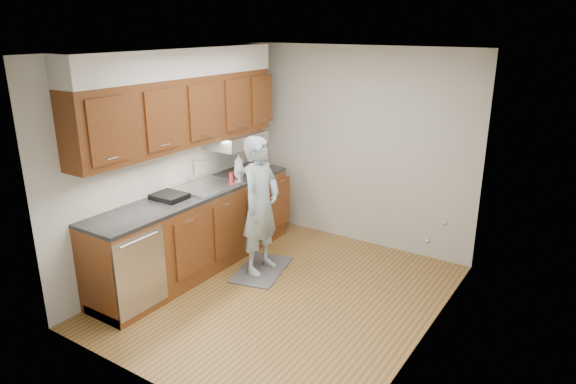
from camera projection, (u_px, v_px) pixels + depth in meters
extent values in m
plane|color=olive|center=(284.00, 295.00, 5.45)|extent=(3.50, 3.50, 0.00)
plane|color=white|center=(283.00, 51.00, 4.67)|extent=(3.50, 3.50, 0.00)
cube|color=#B3B2A8|center=(174.00, 161.00, 5.84)|extent=(0.02, 3.50, 2.50)
cube|color=#B3B2A8|center=(433.00, 211.00, 4.28)|extent=(0.02, 3.50, 2.50)
cube|color=#B3B2A8|center=(361.00, 148.00, 6.45)|extent=(3.00, 0.02, 2.50)
cube|color=brown|center=(197.00, 232.00, 5.93)|extent=(0.60, 2.80, 0.90)
cube|color=black|center=(194.00, 193.00, 5.79)|extent=(0.63, 2.80, 0.04)
cube|color=#B2B2B7|center=(207.00, 191.00, 5.95)|extent=(0.48, 0.68, 0.14)
cube|color=#B2B2B7|center=(207.00, 187.00, 5.94)|extent=(0.52, 0.72, 0.01)
cube|color=#B2B2B7|center=(141.00, 273.00, 4.90)|extent=(0.03, 0.60, 0.80)
cube|color=brown|center=(181.00, 112.00, 5.57)|extent=(0.33, 2.80, 0.75)
cube|color=silver|center=(178.00, 62.00, 5.41)|extent=(0.35, 2.80, 0.30)
cube|color=#A5A5AA|center=(236.00, 140.00, 6.36)|extent=(0.46, 0.75, 0.16)
cube|color=beige|center=(440.00, 225.00, 4.59)|extent=(0.02, 1.22, 2.05)
cube|color=#58585B|center=(262.00, 270.00, 5.99)|extent=(0.68, 0.93, 0.02)
imported|color=#95AEB6|center=(260.00, 197.00, 5.70)|extent=(0.44, 0.64, 1.78)
imported|color=silver|center=(239.00, 165.00, 6.28)|extent=(0.15, 0.15, 0.30)
imported|color=silver|center=(252.00, 170.00, 6.32)|extent=(0.11, 0.11, 0.17)
imported|color=silver|center=(239.00, 169.00, 6.34)|extent=(0.20, 0.20, 0.19)
cylinder|color=red|center=(232.00, 177.00, 6.13)|extent=(0.07, 0.07, 0.11)
cylinder|color=#A5A5AA|center=(240.00, 177.00, 6.10)|extent=(0.09, 0.09, 0.13)
cube|color=black|center=(169.00, 196.00, 5.53)|extent=(0.35, 0.30, 0.06)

